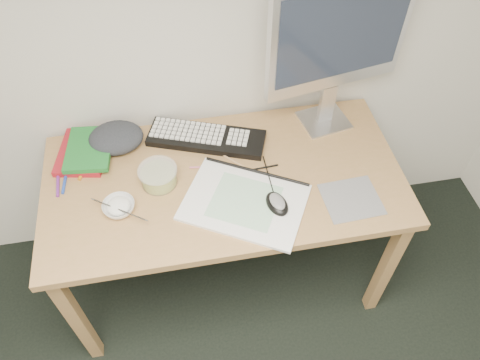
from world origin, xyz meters
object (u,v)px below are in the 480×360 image
at_px(desk, 224,191).
at_px(sketchpad, 245,202).
at_px(keyboard, 206,138).
at_px(rice_bowl, 119,207).
at_px(monitor, 339,38).

xyz_separation_m(desk, sketchpad, (0.06, -0.14, 0.09)).
bearing_deg(keyboard, rice_bowl, -120.36).
distance_m(sketchpad, monitor, 0.69).
height_order(desk, keyboard, keyboard).
bearing_deg(keyboard, monitor, 23.33).
relative_size(keyboard, monitor, 0.73).
bearing_deg(monitor, rice_bowl, -170.17).
relative_size(desk, rice_bowl, 11.82).
bearing_deg(sketchpad, keyboard, 134.67).
distance_m(keyboard, monitor, 0.65).
xyz_separation_m(desk, monitor, (0.48, 0.24, 0.49)).
bearing_deg(monitor, keyboard, 172.58).
bearing_deg(sketchpad, rice_bowl, -157.04).
bearing_deg(desk, rice_bowl, -167.99).
distance_m(sketchpad, keyboard, 0.36).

